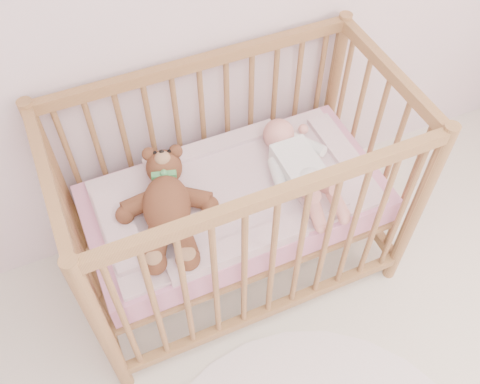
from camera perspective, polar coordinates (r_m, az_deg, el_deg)
crib at (r=2.22m, az=-0.52°, el=-0.97°), size 1.36×0.76×1.00m
mattress at (r=2.23m, az=-0.51°, el=-1.20°), size 1.22×0.62×0.13m
blanket at (r=2.17m, az=-0.53°, el=-0.02°), size 1.10×0.58×0.06m
baby at (r=2.19m, az=6.19°, el=3.05°), size 0.29×0.60×0.14m
teddy_bear at (r=2.04m, az=-7.80°, el=-1.53°), size 0.55×0.67×0.16m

